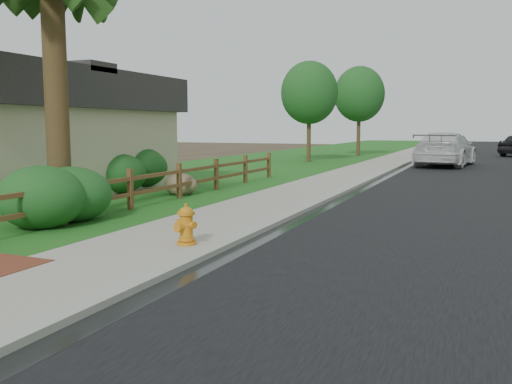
% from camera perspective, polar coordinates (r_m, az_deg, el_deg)
% --- Properties ---
extents(ground, '(120.00, 120.00, 0.00)m').
position_cam_1_polar(ground, '(8.01, -13.96, -8.98)').
color(ground, '#3B2C20').
extents(road, '(8.00, 90.00, 0.02)m').
position_cam_1_polar(road, '(41.20, 22.83, 3.36)').
color(road, black).
rests_on(road, ground).
extents(curb, '(0.40, 90.00, 0.12)m').
position_cam_1_polar(curb, '(41.42, 17.01, 3.68)').
color(curb, gray).
rests_on(curb, ground).
extents(wet_gutter, '(0.50, 90.00, 0.00)m').
position_cam_1_polar(wet_gutter, '(41.38, 17.49, 3.61)').
color(wet_gutter, black).
rests_on(wet_gutter, road).
extents(sidewalk, '(2.20, 90.00, 0.10)m').
position_cam_1_polar(sidewalk, '(41.57, 15.22, 3.74)').
color(sidewalk, '#9B9587').
rests_on(sidewalk, ground).
extents(grass_strip, '(1.60, 90.00, 0.06)m').
position_cam_1_polar(grass_strip, '(41.87, 12.64, 3.81)').
color(grass_strip, '#1E5016').
rests_on(grass_strip, ground).
extents(lawn_near, '(9.00, 90.00, 0.04)m').
position_cam_1_polar(lawn_near, '(43.10, 5.81, 4.01)').
color(lawn_near, '#1E5016').
rests_on(lawn_near, ground).
extents(ranch_fence, '(0.12, 16.92, 1.10)m').
position_cam_1_polar(ranch_fence, '(15.10, -10.43, 0.91)').
color(ranch_fence, brown).
rests_on(ranch_fence, ground).
extents(fire_hydrant, '(0.48, 0.39, 0.73)m').
position_cam_1_polar(fire_hydrant, '(9.59, -7.38, -3.54)').
color(fire_hydrant, orange).
rests_on(fire_hydrant, sidewalk).
extents(white_suv, '(3.25, 6.55, 1.83)m').
position_cam_1_polar(white_suv, '(31.52, 19.31, 4.27)').
color(white_suv, silver).
rests_on(white_suv, road).
extents(dark_car_far, '(2.41, 4.42, 1.38)m').
position_cam_1_polar(dark_car_far, '(49.84, 19.91, 4.81)').
color(dark_car_far, black).
rests_on(dark_car_far, road).
extents(boulder, '(1.32, 1.18, 0.72)m').
position_cam_1_polar(boulder, '(17.08, -7.92, 0.77)').
color(boulder, brown).
rests_on(boulder, ground).
extents(shrub_a, '(2.22, 2.22, 1.36)m').
position_cam_1_polar(shrub_a, '(12.27, -21.64, -0.54)').
color(shrub_a, '#1B4D1B').
rests_on(shrub_a, ground).
extents(shrub_b, '(2.03, 2.03, 1.27)m').
position_cam_1_polar(shrub_b, '(12.91, -18.91, -0.27)').
color(shrub_b, '#1B4D1B').
rests_on(shrub_b, ground).
extents(shrub_c, '(2.07, 2.07, 1.31)m').
position_cam_1_polar(shrub_c, '(18.02, -14.28, 1.87)').
color(shrub_c, '#1B4D1B').
rests_on(shrub_c, ground).
extents(shrub_d, '(2.72, 2.72, 1.49)m').
position_cam_1_polar(shrub_d, '(19.31, -12.52, 2.51)').
color(shrub_d, '#1B4D1B').
rests_on(shrub_d, ground).
extents(tree_near_left, '(3.44, 3.44, 6.09)m').
position_cam_1_polar(tree_near_left, '(33.26, 5.63, 10.35)').
color(tree_near_left, '#382117').
rests_on(tree_near_left, ground).
extents(tree_mid_left, '(3.64, 3.64, 6.51)m').
position_cam_1_polar(tree_mid_left, '(40.48, 10.83, 10.07)').
color(tree_mid_left, '#382117').
rests_on(tree_mid_left, ground).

